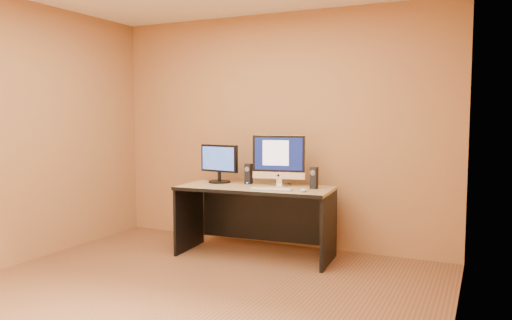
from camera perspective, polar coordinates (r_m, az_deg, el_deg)
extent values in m
plane|color=brown|center=(4.14, -8.82, -15.66)|extent=(4.00, 4.00, 0.00)
cube|color=#B1B1B6|center=(4.92, 1.65, -3.36)|extent=(0.44, 0.20, 0.02)
ellipsoid|color=silver|center=(4.82, 5.51, -3.44)|extent=(0.07, 0.11, 0.04)
cylinder|color=black|center=(5.31, 3.95, -2.81)|extent=(0.09, 0.20, 0.01)
cylinder|color=black|center=(5.33, 3.20, -2.77)|extent=(0.10, 0.15, 0.01)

